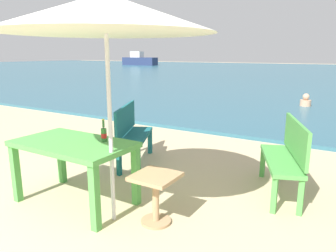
{
  "coord_description": "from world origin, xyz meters",
  "views": [
    {
      "loc": [
        2.45,
        -1.31,
        1.75
      ],
      "look_at": [
        -0.16,
        3.0,
        0.6
      ],
      "focal_mm": 33.94,
      "sensor_mm": 36.0,
      "label": 1
    }
  ],
  "objects": [
    {
      "name": "bench_green_left",
      "position": [
        1.76,
        2.69,
        0.54
      ],
      "size": [
        0.77,
        1.25,
        0.95
      ],
      "color": "#4C9E47",
      "rests_on": "ground_plane"
    },
    {
      "name": "bench_teal_center",
      "position": [
        -0.61,
        2.61,
        0.54
      ],
      "size": [
        0.84,
        1.24,
        0.95
      ],
      "color": "#196066",
      "rests_on": "ground_plane"
    },
    {
      "name": "beer_bottle_amber",
      "position": [
        -0.02,
        1.34,
        0.85
      ],
      "size": [
        0.07,
        0.07,
        0.26
      ],
      "color": "#2D662D",
      "rests_on": "picnic_table_green"
    },
    {
      "name": "patio_umbrella",
      "position": [
        0.33,
        1.07,
        2.12
      ],
      "size": [
        2.1,
        2.1,
        2.3
      ],
      "color": "silver",
      "rests_on": "ground_plane"
    },
    {
      "name": "boat_ferry",
      "position": [
        -25.54,
        36.81,
        0.78
      ],
      "size": [
        5.36,
        1.46,
        1.95
      ],
      "color": "navy",
      "rests_on": "sea_water"
    },
    {
      "name": "picnic_table_green",
      "position": [
        -0.32,
        1.15,
        0.65
      ],
      "size": [
        1.4,
        0.8,
        0.76
      ],
      "color": "#4C9E47",
      "rests_on": "ground_plane"
    },
    {
      "name": "sea_water",
      "position": [
        0.0,
        30.0,
        0.04
      ],
      "size": [
        120.0,
        50.0,
        0.08
      ],
      "primitive_type": "cube",
      "color": "#2D6075",
      "rests_on": "ground_plane"
    },
    {
      "name": "swimmer_person",
      "position": [
        0.98,
        9.75,
        0.24
      ],
      "size": [
        0.34,
        0.34,
        0.41
      ],
      "color": "tan",
      "rests_on": "sea_water"
    },
    {
      "name": "side_table_wood",
      "position": [
        0.75,
        1.24,
        0.35
      ],
      "size": [
        0.44,
        0.44,
        0.54
      ],
      "color": "tan",
      "rests_on": "ground_plane"
    }
  ]
}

